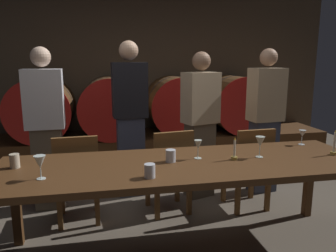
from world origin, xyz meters
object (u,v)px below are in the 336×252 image
(wine_glass_center_right, at_px, (260,142))
(cup_left, at_px, (15,161))
(chair_right, at_px, (250,165))
(candle_right, at_px, (334,148))
(wine_glass_far_left, at_px, (40,163))
(chair_left, at_px, (77,175))
(chair_center, at_px, (170,168))
(cup_center, at_px, (150,171))
(wine_barrel_center_left, at_px, (109,107))
(wine_barrel_far_right, at_px, (234,103))
(wine_barrel_center_right, at_px, (175,105))
(wine_glass_far_right, at_px, (302,134))
(guest_center_left, at_px, (130,118))
(cup_right, at_px, (171,156))
(dining_table, at_px, (186,170))
(guest_far_left, at_px, (46,128))
(candle_left, at_px, (234,154))
(guest_center_right, at_px, (200,125))
(wine_glass_center_left, at_px, (198,145))
(wine_barrel_far_left, at_px, (42,108))
(guest_far_right, at_px, (265,121))

(wine_glass_center_right, relative_size, cup_left, 1.65)
(chair_right, xyz_separation_m, candle_right, (0.42, -0.68, 0.34))
(cup_left, bearing_deg, wine_glass_far_left, -50.74)
(chair_right, bearing_deg, chair_left, -4.77)
(chair_center, distance_m, cup_center, 1.09)
(wine_barrel_center_left, distance_m, wine_barrel_far_right, 1.96)
(wine_barrel_center_right, distance_m, wine_glass_far_right, 2.34)
(candle_right, distance_m, wine_glass_far_right, 0.36)
(guest_center_left, xyz_separation_m, cup_right, (0.21, -1.24, -0.09))
(chair_right, relative_size, cup_right, 9.04)
(guest_center_left, bearing_deg, dining_table, 101.07)
(guest_far_left, bearing_deg, wine_glass_far_left, 94.61)
(candle_left, bearing_deg, guest_far_left, 145.31)
(wine_barrel_far_right, height_order, guest_center_right, guest_center_right)
(chair_right, bearing_deg, wine_glass_far_left, 19.33)
(wine_barrel_center_right, xyz_separation_m, guest_center_right, (-0.04, -1.45, -0.03))
(guest_far_left, relative_size, cup_left, 15.95)
(wine_barrel_far_right, bearing_deg, guest_far_left, -151.46)
(cup_right, bearing_deg, wine_barrel_center_right, 76.67)
(wine_barrel_center_left, relative_size, guest_center_right, 0.57)
(guest_center_right, xyz_separation_m, wine_glass_center_right, (0.19, -1.07, 0.06))
(guest_center_left, distance_m, wine_glass_far_right, 1.81)
(guest_far_left, height_order, wine_glass_far_right, guest_far_left)
(wine_barrel_center_right, bearing_deg, chair_center, -104.04)
(wine_glass_center_left, height_order, cup_center, wine_glass_center_left)
(chair_center, relative_size, cup_left, 8.35)
(wine_barrel_center_right, relative_size, candle_right, 4.31)
(wine_glass_center_right, bearing_deg, wine_barrel_center_right, 93.38)
(wine_barrel_far_left, xyz_separation_m, wine_glass_far_left, (0.43, -2.70, 0.02))
(chair_left, bearing_deg, cup_left, 51.66)
(wine_barrel_far_right, bearing_deg, wine_glass_far_right, -95.96)
(cup_left, height_order, cup_right, cup_left)
(dining_table, xyz_separation_m, guest_far_right, (1.22, 1.08, 0.15))
(wine_barrel_far_left, relative_size, chair_center, 1.06)
(guest_center_left, relative_size, wine_glass_far_left, 10.79)
(guest_far_right, xyz_separation_m, wine_glass_center_left, (-1.10, -1.00, 0.02))
(wine_barrel_far_left, bearing_deg, candle_left, -53.66)
(guest_center_left, bearing_deg, guest_far_left, 8.40)
(guest_center_right, relative_size, wine_glass_far_right, 11.65)
(chair_left, height_order, cup_left, chair_left)
(candle_left, bearing_deg, guest_center_left, 119.25)
(wine_barrel_far_right, bearing_deg, wine_glass_far_left, -132.59)
(candle_left, xyz_separation_m, cup_center, (-0.72, -0.27, -0.00))
(dining_table, height_order, wine_glass_center_right, wine_glass_center_right)
(wine_glass_center_right, bearing_deg, wine_glass_far_left, -173.86)
(chair_center, xyz_separation_m, candle_right, (1.25, -0.75, 0.34))
(wine_barrel_far_left, relative_size, wine_barrel_center_left, 1.00)
(guest_center_right, bearing_deg, cup_left, 11.92)
(wine_barrel_far_left, xyz_separation_m, candle_right, (2.74, -2.58, -0.04))
(wine_barrel_far_right, relative_size, cup_center, 9.70)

